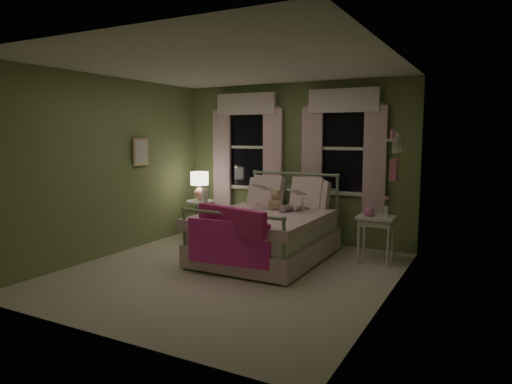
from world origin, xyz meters
The scene contains 18 objects.
room_shell centered at (0.00, 0.00, 1.30)m, with size 4.20×4.20×4.20m.
bed centered at (0.14, 0.86, 0.38)m, with size 1.58×2.04×1.18m.
pink_throw centered at (0.14, -0.17, 0.61)m, with size 1.10×0.38×0.71m.
child_left centered at (-0.14, 1.28, 0.95)m, with size 0.28×0.18×0.77m, color #F7D1DD.
child_right centered at (0.42, 1.28, 0.95)m, with size 0.36×0.28×0.75m, color #F7D1DD.
book_left centered at (-0.14, 1.03, 0.96)m, with size 0.20×0.27×0.03m, color beige.
book_right centered at (0.42, 1.03, 0.92)m, with size 0.20×0.27×0.02m, color beige.
teddy_bear centered at (0.14, 1.12, 0.79)m, with size 0.24×0.20×0.32m.
nightstand_left centered at (-1.46, 1.48, 0.42)m, with size 0.46×0.46×0.65m.
table_lamp centered at (-1.46, 1.48, 0.95)m, with size 0.30×0.30×0.47m.
book_nightstand centered at (-1.36, 1.40, 0.66)m, with size 0.16×0.22×0.02m, color beige.
nightstand_right centered at (1.55, 1.40, 0.55)m, with size 0.50×0.40×0.64m.
pink_toy centered at (1.45, 1.39, 0.71)m, with size 0.14×0.19×0.14m.
bud_vase centered at (1.67, 1.45, 0.79)m, with size 0.06×0.06×0.28m.
window_left centered at (-0.85, 2.03, 1.62)m, with size 1.34×0.13×1.96m.
window_right centered at (0.85, 2.03, 1.62)m, with size 1.34×0.13×1.96m.
wall_shelf centered at (1.90, 0.70, 1.52)m, with size 0.15×0.50×0.60m.
framed_picture centered at (-1.95, 0.60, 1.50)m, with size 0.03×0.32×0.42m.
Camera 1 is at (3.00, -4.84, 1.76)m, focal length 32.00 mm.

